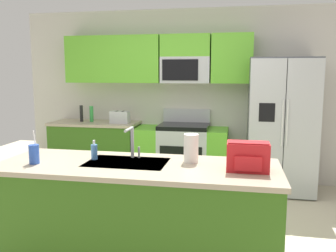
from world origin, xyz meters
TOP-DOWN VIEW (x-y plane):
  - ground_plane at (0.00, 0.00)m, footprint 9.00×9.00m
  - kitchen_wall_unit at (-0.14, 2.08)m, footprint 5.20×0.43m
  - back_counter at (-1.40, 1.80)m, footprint 1.33×0.63m
  - range_oven at (-0.05, 1.80)m, footprint 1.36×0.61m
  - refrigerator at (1.35, 1.73)m, footprint 0.90×0.76m
  - island_counter at (-0.05, -0.57)m, footprint 2.34×0.84m
  - toaster at (-0.98, 1.75)m, footprint 0.28×0.16m
  - pepper_mill at (-1.62, 1.80)m, footprint 0.05×0.05m
  - bottle_green at (-1.45, 1.81)m, footprint 0.06×0.06m
  - sink_faucet at (-0.15, -0.38)m, footprint 0.09×0.21m
  - drink_cup_blue at (-0.89, -0.71)m, footprint 0.08×0.08m
  - soap_dispenser at (-0.46, -0.48)m, footprint 0.06×0.06m
  - paper_towel_roll at (0.38, -0.42)m, footprint 0.12×0.12m
  - backpack at (0.84, -0.60)m, footprint 0.32×0.22m

SIDE VIEW (x-z plane):
  - ground_plane at x=0.00m, z-range 0.00..0.00m
  - range_oven at x=-0.05m, z-range -0.11..0.99m
  - back_counter at x=-1.40m, z-range 0.00..0.90m
  - island_counter at x=-0.05m, z-range 0.00..0.90m
  - refrigerator at x=1.35m, z-range 0.00..1.85m
  - soap_dispenser at x=-0.46m, z-range 0.88..1.05m
  - drink_cup_blue at x=-0.89m, z-range 0.84..1.12m
  - toaster at x=-0.98m, z-range 0.90..1.08m
  - backpack at x=0.84m, z-range 0.90..1.13m
  - paper_towel_roll at x=0.38m, z-range 0.90..1.14m
  - bottle_green at x=-1.45m, z-range 0.90..1.14m
  - pepper_mill at x=-1.62m, z-range 0.90..1.15m
  - sink_faucet at x=-0.15m, z-range 0.93..1.21m
  - kitchen_wall_unit at x=-0.14m, z-range 0.17..2.77m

